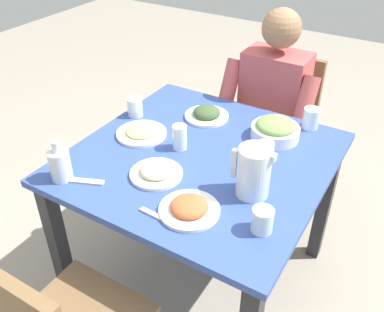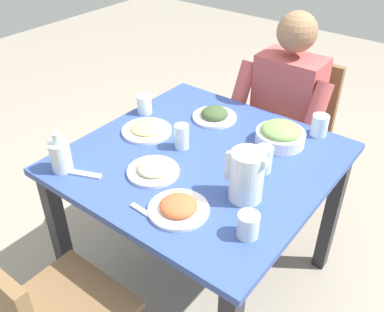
% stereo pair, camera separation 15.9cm
% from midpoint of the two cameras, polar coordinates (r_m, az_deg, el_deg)
% --- Properties ---
extents(ground_plane, '(8.00, 8.00, 0.00)m').
position_cam_midpoint_polar(ground_plane, '(2.23, 3.18, -15.84)').
color(ground_plane, gray).
extents(dining_table, '(0.99, 0.99, 0.74)m').
position_cam_midpoint_polar(dining_table, '(1.79, 3.81, -2.93)').
color(dining_table, '#334C99').
rests_on(dining_table, ground_plane).
extents(chair_near, '(0.40, 0.40, 0.88)m').
position_cam_midpoint_polar(chair_near, '(2.45, 15.05, 3.38)').
color(chair_near, brown).
rests_on(chair_near, ground_plane).
extents(diner_near, '(0.48, 0.53, 1.17)m').
position_cam_midpoint_polar(diner_near, '(2.21, 13.38, 4.49)').
color(diner_near, '#B24C4C').
rests_on(diner_near, ground_plane).
extents(water_pitcher, '(0.16, 0.12, 0.19)m').
position_cam_midpoint_polar(water_pitcher, '(1.48, 10.40, -2.70)').
color(water_pitcher, silver).
rests_on(water_pitcher, dining_table).
extents(salad_bowl, '(0.21, 0.21, 0.09)m').
position_cam_midpoint_polar(salad_bowl, '(1.84, 14.25, 2.75)').
color(salad_bowl, white).
rests_on(salad_bowl, dining_table).
extents(plate_rice_curry, '(0.21, 0.21, 0.05)m').
position_cam_midpoint_polar(plate_rice_curry, '(1.45, 1.35, -7.02)').
color(plate_rice_curry, white).
rests_on(plate_rice_curry, dining_table).
extents(plate_beans, '(0.20, 0.20, 0.04)m').
position_cam_midpoint_polar(plate_beans, '(1.62, -2.45, -1.93)').
color(plate_beans, white).
rests_on(plate_beans, dining_table).
extents(plate_dolmas, '(0.20, 0.20, 0.06)m').
position_cam_midpoint_polar(plate_dolmas, '(1.98, 5.36, 5.45)').
color(plate_dolmas, white).
rests_on(plate_dolmas, dining_table).
extents(plate_fries, '(0.22, 0.22, 0.04)m').
position_cam_midpoint_polar(plate_fries, '(1.87, -3.79, 3.44)').
color(plate_fries, white).
rests_on(plate_fries, dining_table).
extents(water_glass_near_left, '(0.07, 0.07, 0.09)m').
position_cam_midpoint_polar(water_glass_near_left, '(1.94, 19.04, 3.85)').
color(water_glass_near_left, silver).
rests_on(water_glass_near_left, dining_table).
extents(water_glass_by_pitcher, '(0.07, 0.07, 0.09)m').
position_cam_midpoint_polar(water_glass_by_pitcher, '(2.02, -4.16, 6.87)').
color(water_glass_by_pitcher, silver).
rests_on(water_glass_by_pitcher, dining_table).
extents(water_glass_far_left, '(0.07, 0.07, 0.09)m').
position_cam_midpoint_polar(water_glass_far_left, '(1.37, 10.89, -9.23)').
color(water_glass_far_left, silver).
rests_on(water_glass_far_left, dining_table).
extents(water_glass_near_right, '(0.06, 0.06, 0.11)m').
position_cam_midpoint_polar(water_glass_near_right, '(1.75, 1.20, 2.54)').
color(water_glass_near_right, silver).
rests_on(water_glass_near_right, dining_table).
extents(water_glass_center, '(0.06, 0.06, 0.11)m').
position_cam_midpoint_polar(water_glass_center, '(1.65, 12.38, -0.52)').
color(water_glass_center, silver).
rests_on(water_glass_center, dining_table).
extents(oil_carafe, '(0.08, 0.08, 0.16)m').
position_cam_midpoint_polar(oil_carafe, '(1.67, -14.62, -0.27)').
color(oil_carafe, silver).
rests_on(oil_carafe, dining_table).
extents(fork_near, '(0.17, 0.09, 0.01)m').
position_cam_midpoint_polar(fork_near, '(1.66, -12.13, -2.38)').
color(fork_near, silver).
rests_on(fork_near, dining_table).
extents(knife_near, '(0.19, 0.03, 0.01)m').
position_cam_midpoint_polar(knife_near, '(1.44, -2.40, -8.20)').
color(knife_near, silver).
rests_on(knife_near, dining_table).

